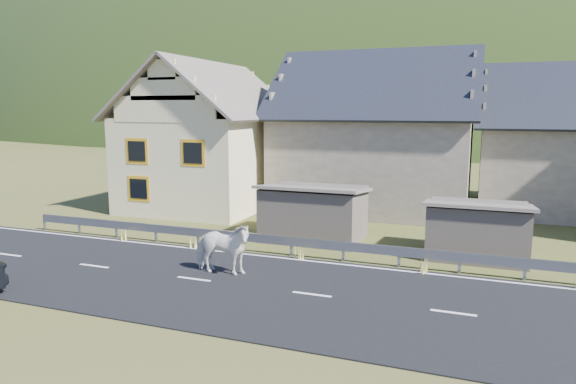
% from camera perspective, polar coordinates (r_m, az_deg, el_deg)
% --- Properties ---
extents(ground, '(160.00, 160.00, 0.00)m').
position_cam_1_polar(ground, '(15.50, 2.67, -11.44)').
color(ground, '#344114').
rests_on(ground, ground).
extents(road, '(60.00, 7.00, 0.04)m').
position_cam_1_polar(road, '(15.49, 2.67, -11.37)').
color(road, black).
rests_on(road, ground).
extents(lane_markings, '(60.00, 6.60, 0.01)m').
position_cam_1_polar(lane_markings, '(15.48, 2.67, -11.28)').
color(lane_markings, silver).
rests_on(lane_markings, road).
extents(guardrail, '(28.10, 0.09, 0.75)m').
position_cam_1_polar(guardrail, '(18.70, 6.15, -6.05)').
color(guardrail, '#93969B').
rests_on(guardrail, ground).
extents(shed_left, '(4.30, 3.30, 2.40)m').
position_cam_1_polar(shed_left, '(21.75, 2.91, -2.40)').
color(shed_left, brown).
rests_on(shed_left, ground).
extents(shed_right, '(3.80, 2.90, 2.20)m').
position_cam_1_polar(shed_right, '(20.32, 20.26, -4.07)').
color(shed_right, brown).
rests_on(shed_right, ground).
extents(house_cream, '(7.80, 9.80, 8.30)m').
position_cam_1_polar(house_cream, '(29.59, -8.76, 6.92)').
color(house_cream, beige).
rests_on(house_cream, ground).
extents(house_stone_a, '(10.80, 9.80, 8.90)m').
position_cam_1_polar(house_stone_a, '(29.34, 9.92, 7.42)').
color(house_stone_a, gray).
rests_on(house_stone_a, ground).
extents(house_stone_b, '(9.80, 8.80, 8.10)m').
position_cam_1_polar(house_stone_b, '(31.19, 29.07, 5.77)').
color(house_stone_b, gray).
rests_on(house_stone_b, ground).
extents(mountain, '(440.00, 280.00, 260.00)m').
position_cam_1_polar(mountain, '(195.49, 20.45, 1.08)').
color(mountain, black).
rests_on(mountain, ground).
extents(conifer_patch, '(76.00, 50.00, 28.00)m').
position_cam_1_polar(conifer_patch, '(137.34, -5.25, 9.33)').
color(conifer_patch, black).
rests_on(conifer_patch, ground).
extents(horse, '(1.06, 2.15, 1.77)m').
position_cam_1_polar(horse, '(17.16, -7.34, -6.20)').
color(horse, white).
rests_on(horse, road).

